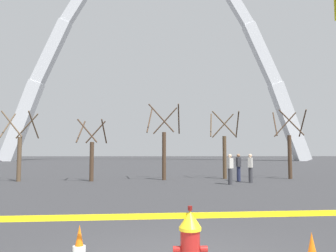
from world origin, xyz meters
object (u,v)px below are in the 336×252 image
(monument_arch, at_px, (158,56))
(pedestrian_walking_right, at_px, (239,167))
(pedestrian_walking_left, at_px, (250,168))
(pedestrian_standing_center, at_px, (230,169))
(fire_hydrant, at_px, (190,246))

(monument_arch, bearing_deg, pedestrian_walking_right, -83.91)
(monument_arch, xyz_separation_m, pedestrian_walking_right, (4.49, -42.09, -18.81))
(pedestrian_walking_left, height_order, pedestrian_standing_center, same)
(fire_hydrant, bearing_deg, pedestrian_standing_center, 75.10)
(pedestrian_standing_center, bearing_deg, pedestrian_walking_right, 64.09)
(pedestrian_walking_left, xyz_separation_m, pedestrian_walking_right, (-0.43, 0.95, 0.00))
(monument_arch, relative_size, pedestrian_walking_right, 35.68)
(fire_hydrant, bearing_deg, pedestrian_walking_right, 73.61)
(pedestrian_standing_center, relative_size, pedestrian_walking_right, 1.00)
(monument_arch, height_order, pedestrian_standing_center, monument_arch)
(pedestrian_standing_center, bearing_deg, pedestrian_walking_left, 35.02)
(fire_hydrant, xyz_separation_m, pedestrian_walking_left, (4.80, 13.89, 0.35))
(fire_hydrant, relative_size, pedestrian_walking_left, 0.62)
(pedestrian_walking_left, xyz_separation_m, pedestrian_standing_center, (-1.35, -0.95, 0.00))
(pedestrian_standing_center, bearing_deg, fire_hydrant, -104.90)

